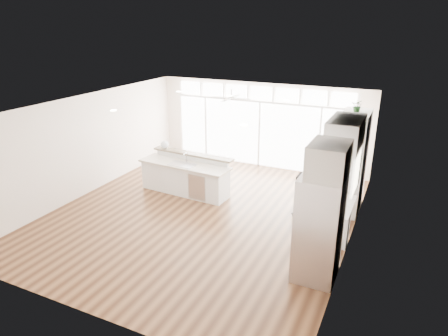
% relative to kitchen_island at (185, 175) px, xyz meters
% --- Properties ---
extents(floor, '(7.00, 8.00, 0.02)m').
position_rel_kitchen_island_xyz_m(floor, '(1.05, -0.93, -0.53)').
color(floor, '#422614').
rests_on(floor, ground).
extents(ceiling, '(7.00, 8.00, 0.02)m').
position_rel_kitchen_island_xyz_m(ceiling, '(1.05, -0.93, 2.18)').
color(ceiling, white).
rests_on(ceiling, wall_back).
extents(wall_back, '(7.00, 0.04, 2.70)m').
position_rel_kitchen_island_xyz_m(wall_back, '(1.05, 3.07, 0.83)').
color(wall_back, white).
rests_on(wall_back, floor).
extents(wall_front, '(7.00, 0.04, 2.70)m').
position_rel_kitchen_island_xyz_m(wall_front, '(1.05, -4.93, 0.83)').
color(wall_front, white).
rests_on(wall_front, floor).
extents(wall_left, '(0.04, 8.00, 2.70)m').
position_rel_kitchen_island_xyz_m(wall_left, '(-2.45, -0.93, 0.83)').
color(wall_left, white).
rests_on(wall_left, floor).
extents(wall_right, '(0.04, 8.00, 2.70)m').
position_rel_kitchen_island_xyz_m(wall_right, '(4.55, -0.93, 0.83)').
color(wall_right, white).
rests_on(wall_right, floor).
extents(glass_wall, '(5.80, 0.06, 2.08)m').
position_rel_kitchen_island_xyz_m(glass_wall, '(1.05, 3.01, 0.53)').
color(glass_wall, white).
rests_on(glass_wall, wall_back).
extents(transom_row, '(5.90, 0.06, 0.40)m').
position_rel_kitchen_island_xyz_m(transom_row, '(1.05, 3.01, 1.86)').
color(transom_row, white).
rests_on(transom_row, wall_back).
extents(desk_window, '(0.04, 0.85, 0.85)m').
position_rel_kitchen_island_xyz_m(desk_window, '(4.51, -0.63, 1.03)').
color(desk_window, white).
rests_on(desk_window, wall_right).
extents(ceiling_fan, '(1.16, 1.16, 0.32)m').
position_rel_kitchen_island_xyz_m(ceiling_fan, '(0.55, 1.87, 1.96)').
color(ceiling_fan, silver).
rests_on(ceiling_fan, ceiling).
extents(recessed_lights, '(3.40, 3.00, 0.02)m').
position_rel_kitchen_island_xyz_m(recessed_lights, '(1.05, -0.73, 2.16)').
color(recessed_lights, white).
rests_on(recessed_lights, ceiling).
extents(oven_cabinet, '(0.64, 1.20, 2.50)m').
position_rel_kitchen_island_xyz_m(oven_cabinet, '(4.22, 0.87, 0.73)').
color(oven_cabinet, white).
rests_on(oven_cabinet, floor).
extents(desk_nook, '(0.72, 1.30, 0.76)m').
position_rel_kitchen_island_xyz_m(desk_nook, '(4.18, -0.63, -0.14)').
color(desk_nook, white).
rests_on(desk_nook, floor).
extents(upper_cabinets, '(0.64, 1.30, 0.64)m').
position_rel_kitchen_island_xyz_m(upper_cabinets, '(4.22, -0.63, 1.83)').
color(upper_cabinets, white).
rests_on(upper_cabinets, wall_right).
extents(refrigerator, '(0.76, 0.90, 2.00)m').
position_rel_kitchen_island_xyz_m(refrigerator, '(4.16, -2.28, 0.48)').
color(refrigerator, silver).
rests_on(refrigerator, floor).
extents(fridge_cabinet, '(0.64, 0.90, 0.60)m').
position_rel_kitchen_island_xyz_m(fridge_cabinet, '(4.22, -2.28, 1.78)').
color(fridge_cabinet, white).
rests_on(fridge_cabinet, wall_right).
extents(framed_photos, '(0.06, 0.22, 0.80)m').
position_rel_kitchen_island_xyz_m(framed_photos, '(4.51, -0.01, 0.88)').
color(framed_photos, black).
rests_on(framed_photos, wall_right).
extents(kitchen_island, '(2.67, 1.15, 1.04)m').
position_rel_kitchen_island_xyz_m(kitchen_island, '(0.00, 0.00, 0.00)').
color(kitchen_island, white).
rests_on(kitchen_island, floor).
extents(rug, '(0.88, 0.66, 0.01)m').
position_rel_kitchen_island_xyz_m(rug, '(3.83, -0.72, -0.51)').
color(rug, '#382411').
rests_on(rug, floor).
extents(office_chair, '(0.57, 0.53, 1.10)m').
position_rel_kitchen_island_xyz_m(office_chair, '(3.42, -0.13, 0.03)').
color(office_chair, black).
rests_on(office_chair, floor).
extents(fishbowl, '(0.26, 0.26, 0.23)m').
position_rel_kitchen_island_xyz_m(fishbowl, '(-0.92, 0.46, 0.63)').
color(fishbowl, white).
rests_on(fishbowl, kitchen_island).
extents(monitor, '(0.13, 0.51, 0.42)m').
position_rel_kitchen_island_xyz_m(monitor, '(4.10, -0.63, 0.45)').
color(monitor, black).
rests_on(monitor, desk_nook).
extents(keyboard, '(0.15, 0.31, 0.02)m').
position_rel_kitchen_island_xyz_m(keyboard, '(3.93, -0.63, 0.25)').
color(keyboard, white).
rests_on(keyboard, desk_nook).
extents(potted_plant, '(0.31, 0.33, 0.23)m').
position_rel_kitchen_island_xyz_m(potted_plant, '(4.22, 0.87, 2.10)').
color(potted_plant, '#245223').
rests_on(potted_plant, oven_cabinet).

